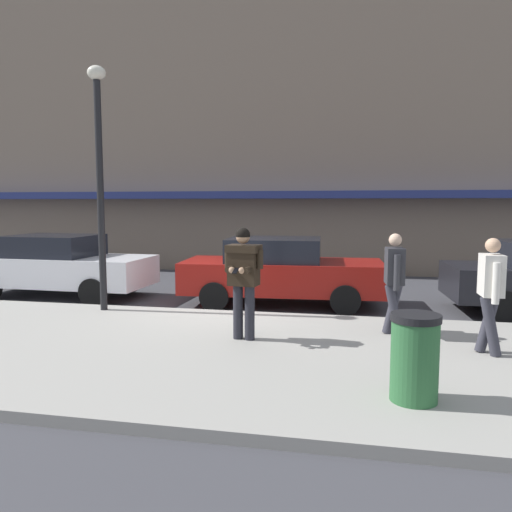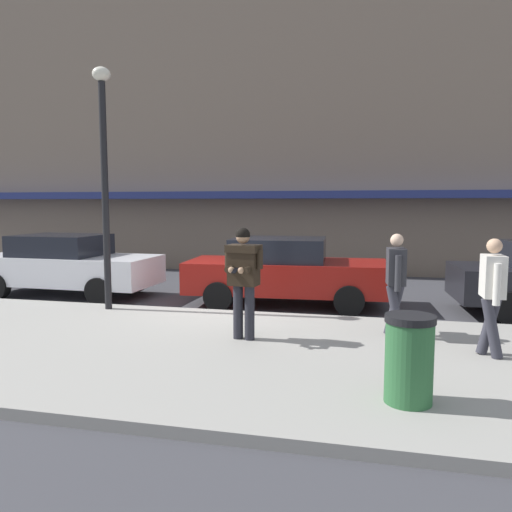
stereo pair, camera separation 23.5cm
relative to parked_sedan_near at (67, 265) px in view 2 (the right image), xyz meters
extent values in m
plane|color=#3D3D42|center=(4.55, -1.15, -0.79)|extent=(80.00, 80.00, 0.00)
cube|color=#99968E|center=(5.55, -4.00, -0.72)|extent=(32.00, 5.30, 0.14)
cube|color=silver|center=(5.55, -1.10, -0.79)|extent=(28.00, 0.12, 0.01)
cube|color=#756656|center=(5.55, 7.35, 4.26)|extent=(28.00, 4.00, 10.09)
cube|color=navy|center=(5.55, 5.00, 1.81)|extent=(26.60, 0.70, 0.24)
cube|color=silver|center=(0.04, 0.00, -0.12)|extent=(4.54, 1.93, 0.70)
cube|color=black|center=(-0.14, 0.00, 0.49)|extent=(2.11, 1.69, 0.52)
cylinder|color=black|center=(1.46, 0.82, -0.47)|extent=(0.65, 0.24, 0.64)
cylinder|color=black|center=(1.41, -0.89, -0.47)|extent=(0.65, 0.24, 0.64)
cylinder|color=black|center=(-1.33, 0.89, -0.47)|extent=(0.65, 0.24, 0.64)
cube|color=maroon|center=(5.61, 0.08, -0.12)|extent=(4.60, 2.09, 0.70)
cube|color=black|center=(5.43, 0.07, 0.49)|extent=(2.17, 1.76, 0.52)
cylinder|color=black|center=(6.95, 1.02, -0.47)|extent=(0.65, 0.26, 0.64)
cylinder|color=black|center=(7.05, -0.69, -0.47)|extent=(0.65, 0.26, 0.64)
cylinder|color=black|center=(4.16, 0.85, -0.47)|extent=(0.65, 0.26, 0.64)
cylinder|color=black|center=(4.27, -0.86, -0.47)|extent=(0.65, 0.26, 0.64)
cylinder|color=black|center=(10.00, 0.98, -0.47)|extent=(0.65, 0.26, 0.64)
cylinder|color=black|center=(10.10, -0.73, -0.47)|extent=(0.65, 0.26, 0.64)
cylinder|color=#23232B|center=(5.60, -3.42, -0.21)|extent=(0.16, 0.16, 0.88)
cylinder|color=#23232B|center=(5.40, -3.39, -0.21)|extent=(0.16, 0.16, 0.88)
cube|color=black|center=(5.50, -3.41, 0.55)|extent=(0.50, 0.36, 0.64)
cube|color=black|center=(5.50, -3.41, 0.82)|extent=(0.56, 0.41, 0.12)
cylinder|color=black|center=(5.77, -3.44, 0.66)|extent=(0.11, 0.11, 0.30)
cylinder|color=black|center=(5.63, -3.58, 0.51)|extent=(0.14, 0.31, 0.10)
sphere|color=tan|center=(5.54, -3.71, 0.51)|extent=(0.10, 0.10, 0.10)
cylinder|color=black|center=(5.23, -3.37, 0.66)|extent=(0.11, 0.11, 0.30)
cylinder|color=black|center=(5.33, -3.54, 0.51)|extent=(0.14, 0.31, 0.10)
sphere|color=tan|center=(5.38, -3.69, 0.51)|extent=(0.10, 0.10, 0.10)
cube|color=black|center=(5.45, -3.74, 0.51)|extent=(0.10, 0.15, 0.07)
sphere|color=tan|center=(5.50, -3.43, 1.01)|extent=(0.22, 0.22, 0.22)
sphere|color=black|center=(5.50, -3.43, 1.04)|extent=(0.23, 0.23, 0.23)
cylinder|color=#33333D|center=(9.17, -3.39, -0.22)|extent=(0.33, 0.15, 0.87)
cylinder|color=#33333D|center=(9.17, -3.57, -0.22)|extent=(0.33, 0.15, 0.87)
cube|color=silver|center=(9.17, -3.48, 0.51)|extent=(0.28, 0.42, 0.60)
cylinder|color=silver|center=(9.16, -3.23, 0.43)|extent=(0.10, 0.10, 0.58)
cylinder|color=silver|center=(9.17, -3.73, 0.43)|extent=(0.10, 0.10, 0.58)
sphere|color=tan|center=(9.17, -3.48, 0.94)|extent=(0.21, 0.21, 0.21)
cylinder|color=#33333D|center=(7.89, -2.74, -0.22)|extent=(0.34, 0.18, 0.87)
cylinder|color=#33333D|center=(7.87, -2.56, -0.22)|extent=(0.34, 0.18, 0.87)
cube|color=#2D2D33|center=(7.88, -2.65, 0.51)|extent=(0.31, 0.44, 0.60)
cylinder|color=#2D2D33|center=(7.90, -2.90, 0.43)|extent=(0.10, 0.10, 0.58)
cylinder|color=#2D2D33|center=(7.86, -2.40, 0.43)|extent=(0.10, 0.10, 0.58)
sphere|color=beige|center=(7.88, -2.65, 0.94)|extent=(0.21, 0.21, 0.21)
cube|color=brown|center=(7.88, -2.35, 0.31)|extent=(0.14, 0.25, 0.32)
cylinder|color=black|center=(2.17, -1.80, 1.65)|extent=(0.14, 0.14, 4.60)
ellipsoid|color=silver|center=(2.17, -1.80, 4.09)|extent=(0.36, 0.36, 0.28)
cylinder|color=#2D6638|center=(7.92, -5.50, -0.20)|extent=(0.52, 0.52, 0.90)
cylinder|color=black|center=(7.92, -5.50, 0.29)|extent=(0.55, 0.55, 0.08)
camera|label=1|loc=(7.26, -11.09, 1.54)|focal=35.00mm
camera|label=2|loc=(7.49, -11.04, 1.54)|focal=35.00mm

